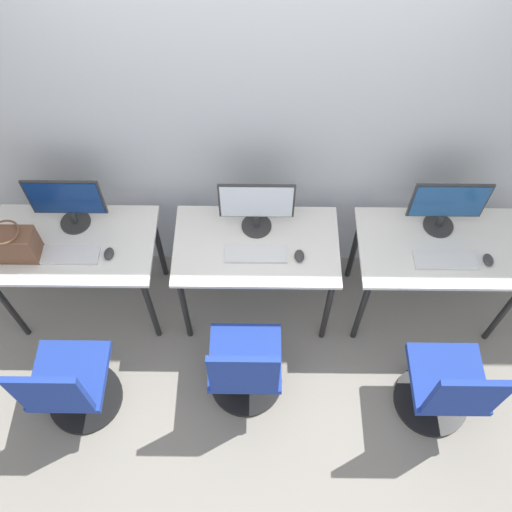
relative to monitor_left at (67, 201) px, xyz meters
name	(u,v)px	position (x,y,z in m)	size (l,w,h in m)	color
ground_plane	(256,341)	(1.15, -0.46, -0.97)	(20.00, 20.00, 0.00)	gray
wall_back	(257,118)	(1.15, 0.27, 0.43)	(12.00, 0.05, 2.80)	#B7BCC1
desk_left	(76,252)	(0.00, -0.16, -0.31)	(1.02, 0.60, 0.76)	silver
monitor_left	(67,201)	(0.00, 0.00, 0.00)	(0.46, 0.19, 0.40)	#2D2D2D
keyboard_left	(68,255)	(0.00, -0.25, -0.20)	(0.38, 0.13, 0.02)	silver
mouse_left	(109,254)	(0.25, -0.24, -0.20)	(0.06, 0.09, 0.03)	#333333
office_chair_left	(70,388)	(0.03, -0.94, -0.62)	(0.48, 0.48, 0.88)	black
desk_center	(256,254)	(1.15, -0.16, -0.31)	(1.02, 0.60, 0.76)	silver
monitor_center	(257,205)	(1.15, -0.02, 0.00)	(0.46, 0.19, 0.40)	#2D2D2D
keyboard_center	(256,254)	(1.15, -0.23, -0.20)	(0.38, 0.13, 0.02)	silver
mouse_center	(299,256)	(1.41, -0.25, -0.20)	(0.06, 0.09, 0.03)	#333333
office_chair_center	(245,370)	(1.08, -0.81, -0.62)	(0.48, 0.48, 0.88)	black
desk_right	(438,255)	(2.29, -0.16, -0.31)	(1.02, 0.60, 0.76)	silver
monitor_right	(447,205)	(2.29, 0.00, 0.00)	(0.46, 0.19, 0.40)	#2D2D2D
keyboard_right	(445,260)	(2.29, -0.27, -0.20)	(0.38, 0.13, 0.02)	silver
mouse_right	(488,260)	(2.55, -0.27, -0.20)	(0.06, 0.09, 0.03)	#333333
office_chair_right	(446,390)	(2.30, -0.93, -0.62)	(0.48, 0.48, 0.88)	black
handbag	(11,244)	(-0.31, -0.25, -0.10)	(0.30, 0.18, 0.25)	brown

